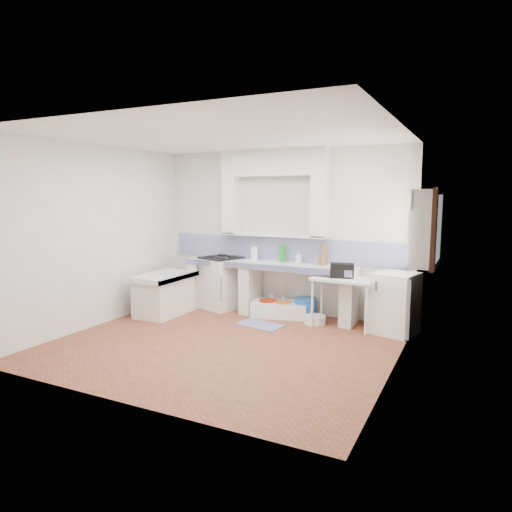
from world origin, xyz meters
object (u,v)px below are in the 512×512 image
at_px(sink, 280,310).
at_px(fridge, 394,303).
at_px(side_table, 343,303).
at_px(stove, 221,283).

distance_m(sink, fridge, 1.92).
bearing_deg(side_table, stove, 176.12).
bearing_deg(stove, side_table, 13.54).
xyz_separation_m(sink, side_table, (1.12, -0.18, 0.28)).
xyz_separation_m(stove, sink, (1.18, -0.06, -0.34)).
distance_m(stove, sink, 1.23).
xyz_separation_m(stove, side_table, (2.30, -0.25, -0.06)).
height_order(sink, fridge, fridge).
height_order(stove, sink, stove).
xyz_separation_m(side_table, fridge, (0.76, 0.07, 0.06)).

